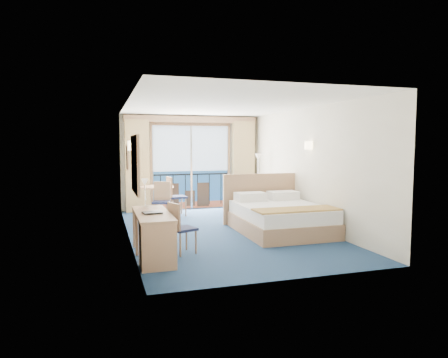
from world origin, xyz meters
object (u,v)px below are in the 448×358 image
(floor_lamp, at_px, (258,168))
(nightstand, at_px, (279,207))
(armchair, at_px, (251,199))
(table_chair_b, at_px, (162,199))
(desk_chair, at_px, (179,225))
(bed, at_px, (279,216))
(desk, at_px, (156,239))
(table_chair_a, at_px, (174,194))
(round_table, at_px, (157,193))

(floor_lamp, bearing_deg, nightstand, -87.70)
(armchair, bearing_deg, table_chair_b, -22.26)
(armchair, height_order, desk_chair, desk_chair)
(bed, bearing_deg, desk_chair, -155.10)
(floor_lamp, height_order, desk, floor_lamp)
(bed, height_order, floor_lamp, floor_lamp)
(bed, bearing_deg, nightstand, 64.86)
(desk, relative_size, table_chair_a, 1.57)
(nightstand, distance_m, table_chair_b, 2.95)
(nightstand, relative_size, armchair, 0.69)
(nightstand, relative_size, desk_chair, 0.68)
(round_table, bearing_deg, bed, -50.65)
(table_chair_a, relative_size, table_chair_b, 1.08)
(table_chair_b, bearing_deg, floor_lamp, 27.02)
(table_chair_a, bearing_deg, desk_chair, 164.79)
(desk, bearing_deg, nightstand, 40.40)
(nightstand, distance_m, round_table, 3.21)
(table_chair_b, bearing_deg, desk_chair, -77.04)
(armchair, distance_m, table_chair_a, 2.11)
(table_chair_a, bearing_deg, round_table, 61.77)
(nightstand, relative_size, table_chair_a, 0.59)
(desk_chair, height_order, table_chair_b, table_chair_b)
(armchair, relative_size, floor_lamp, 0.54)
(bed, height_order, armchair, bed)
(desk_chair, distance_m, table_chair_b, 3.20)
(desk, distance_m, desk_chair, 0.69)
(round_table, xyz_separation_m, table_chair_b, (0.03, -0.65, -0.05))
(floor_lamp, distance_m, table_chair_b, 2.93)
(bed, height_order, nightstand, bed)
(desk, distance_m, round_table, 4.39)
(bed, distance_m, table_chair_b, 3.06)
(nightstand, bearing_deg, floor_lamp, 92.30)
(bed, bearing_deg, floor_lamp, 77.74)
(desk_chair, bearing_deg, nightstand, -70.71)
(nightstand, bearing_deg, round_table, 153.96)
(armchair, height_order, table_chair_b, table_chair_b)
(nightstand, height_order, desk_chair, desk_chair)
(desk, bearing_deg, armchair, 52.07)
(bed, relative_size, desk_chair, 2.51)
(bed, bearing_deg, armchair, 83.73)
(bed, relative_size, desk, 1.39)
(floor_lamp, bearing_deg, desk_chair, -128.23)
(armchair, xyz_separation_m, table_chair_b, (-2.48, -0.27, 0.14))
(floor_lamp, relative_size, round_table, 1.87)
(table_chair_b, bearing_deg, armchair, 22.04)
(armchair, relative_size, desk, 0.54)
(armchair, relative_size, table_chair_a, 0.85)
(nightstand, height_order, desk, desk)
(floor_lamp, distance_m, round_table, 2.89)
(armchair, height_order, floor_lamp, floor_lamp)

